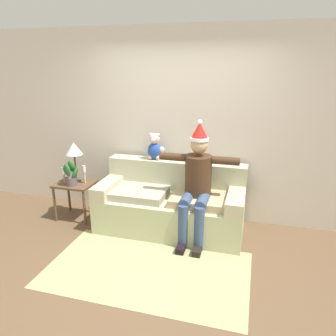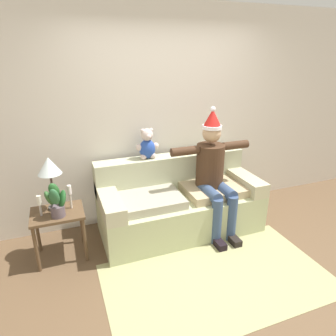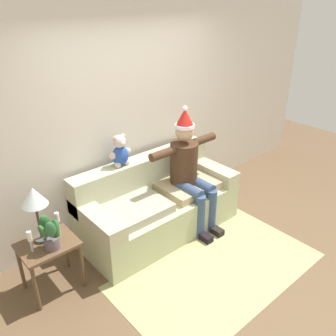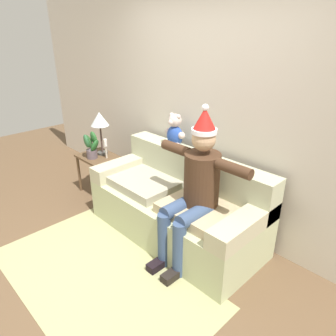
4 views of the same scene
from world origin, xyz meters
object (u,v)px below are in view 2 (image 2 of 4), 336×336
(side_table, at_px, (58,220))
(potted_plant, at_px, (56,201))
(teddy_bear, at_px, (147,145))
(table_lamp, at_px, (49,168))
(person_seated, at_px, (214,171))
(candle_tall, at_px, (39,203))
(couch, at_px, (179,202))
(candle_short, at_px, (70,194))

(side_table, relative_size, potted_plant, 1.50)
(teddy_bear, relative_size, table_lamp, 0.65)
(teddy_bear, bearing_deg, person_seated, -31.79)
(potted_plant, relative_size, candle_tall, 1.62)
(table_lamp, height_order, candle_tall, table_lamp)
(person_seated, xyz_separation_m, table_lamp, (-1.82, 0.17, 0.22))
(candle_tall, bearing_deg, table_lamp, 37.59)
(couch, relative_size, potted_plant, 5.37)
(couch, relative_size, candle_short, 7.39)
(candle_short, bearing_deg, potted_plant, -137.03)
(couch, bearing_deg, side_table, -176.59)
(potted_plant, height_order, candle_tall, potted_plant)
(teddy_bear, relative_size, side_table, 0.69)
(teddy_bear, relative_size, candle_tall, 1.68)
(couch, xyz_separation_m, table_lamp, (-1.45, 0.00, 0.66))
(potted_plant, bearing_deg, table_lamp, 97.40)
(person_seated, relative_size, teddy_bear, 4.06)
(couch, distance_m, candle_tall, 1.62)
(teddy_bear, xyz_separation_m, side_table, (-1.12, -0.35, -0.61))
(side_table, bearing_deg, potted_plant, -83.88)
(teddy_bear, xyz_separation_m, table_lamp, (-1.13, -0.26, -0.05))
(potted_plant, xyz_separation_m, candle_short, (0.14, 0.13, 0.00))
(candle_short, bearing_deg, couch, 2.03)
(teddy_bear, distance_m, side_table, 1.32)
(candle_tall, xyz_separation_m, candle_short, (0.30, 0.06, 0.03))
(table_lamp, bearing_deg, candle_short, -15.62)
(table_lamp, bearing_deg, potted_plant, -82.60)
(candle_tall, bearing_deg, couch, 3.81)
(couch, distance_m, teddy_bear, 0.82)
(table_lamp, distance_m, candle_tall, 0.36)
(side_table, height_order, potted_plant, potted_plant)
(teddy_bear, distance_m, potted_plant, 1.24)
(person_seated, height_order, side_table, person_seated)
(person_seated, distance_m, side_table, 1.84)
(teddy_bear, height_order, table_lamp, teddy_bear)
(side_table, bearing_deg, couch, 3.41)
(person_seated, height_order, candle_short, person_seated)
(person_seated, relative_size, candle_short, 5.81)
(side_table, height_order, table_lamp, table_lamp)
(table_lamp, bearing_deg, candle_tall, -142.41)
(teddy_bear, relative_size, potted_plant, 1.04)
(side_table, height_order, candle_short, candle_short)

